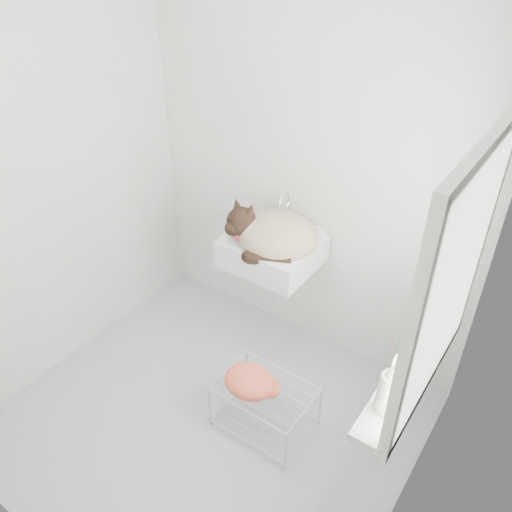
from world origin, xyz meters
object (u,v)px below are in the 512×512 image
Objects in this scene: wire_rack at (265,407)px; bottle_a at (385,409)px; sink at (272,239)px; bottle_b at (409,370)px; bottle_c at (426,343)px; cat at (272,235)px.

bottle_a reaches higher than wire_rack.
sink is 2.53× the size of bottle_b.
sink is 1.11m from bottle_c.
bottle_c is (0.00, 0.46, 0.00)m from bottle_a.
wire_rack is 3.11× the size of bottle_c.
sink is 0.95× the size of cat.
cat is 1.17m from bottle_b.
bottle_a is at bearing -90.00° from bottle_b.
wire_rack is (0.34, -0.56, -0.74)m from cat.
wire_rack is at bearing -177.17° from bottle_b.
wire_rack is 2.31× the size of bottle_a.
bottle_a is (1.05, -0.77, -0.04)m from cat.
bottle_b reaches higher than bottle_c.
sink is at bearing 162.36° from bottle_c.
cat reaches higher than sink.
cat reaches higher than wire_rack.
bottle_b is (1.05, -0.52, -0.04)m from cat.
sink is 2.42× the size of bottle_a.
sink is 1.05× the size of wire_rack.
bottle_a is at bearing -46.46° from cat.
sink is at bearing 152.90° from bottle_b.
bottle_a is (1.06, -0.79, 0.00)m from sink.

